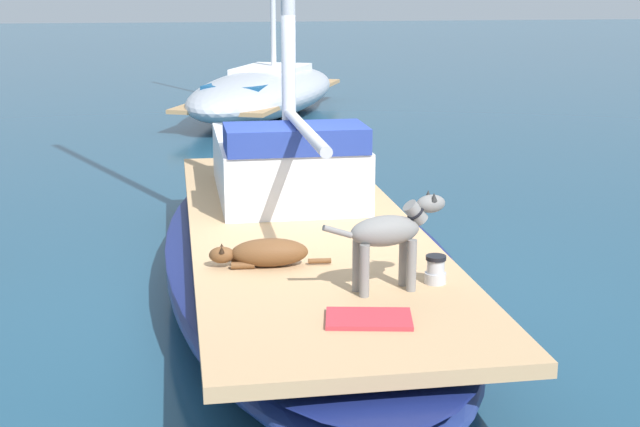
{
  "coord_description": "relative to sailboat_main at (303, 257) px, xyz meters",
  "views": [
    {
      "loc": [
        -1.12,
        -7.83,
        2.8
      ],
      "look_at": [
        0.0,
        -1.0,
        1.01
      ],
      "focal_mm": 50.14,
      "sensor_mm": 36.0,
      "label": 1
    }
  ],
  "objects": [
    {
      "name": "ground_plane",
      "position": [
        0.0,
        0.0,
        -0.34
      ],
      "size": [
        120.0,
        120.0,
        0.0
      ],
      "primitive_type": "plane",
      "color": "navy"
    },
    {
      "name": "cabin_house",
      "position": [
        -0.0,
        1.12,
        0.67
      ],
      "size": [
        1.41,
        2.23,
        0.84
      ],
      "color": "silver",
      "rests_on": "sailboat_main"
    },
    {
      "name": "moored_boat_far_astern",
      "position": [
        0.83,
        11.56,
        0.2
      ],
      "size": [
        4.96,
        7.27,
        7.5
      ],
      "color": "#B2B7C1",
      "rests_on": "ground"
    },
    {
      "name": "dog_grey",
      "position": [
        0.36,
        -1.91,
        0.75
      ],
      "size": [
        0.93,
        0.31,
        0.7
      ],
      "color": "gray",
      "rests_on": "sailboat_main"
    },
    {
      "name": "dog_brown",
      "position": [
        -0.47,
        -1.21,
        0.43
      ],
      "size": [
        0.95,
        0.3,
        0.22
      ],
      "color": "brown",
      "rests_on": "sailboat_main"
    },
    {
      "name": "deck_towel",
      "position": [
        0.08,
        -2.48,
        0.34
      ],
      "size": [
        0.62,
        0.46,
        0.03
      ],
      "primitive_type": "cube",
      "rotation": [
        0.0,
        0.0,
        -0.19
      ],
      "color": "#C6333D",
      "rests_on": "sailboat_main"
    },
    {
      "name": "deck_winch",
      "position": [
        0.72,
        -1.82,
        0.42
      ],
      "size": [
        0.16,
        0.16,
        0.21
      ],
      "color": "#B7B7BC",
      "rests_on": "sailboat_main"
    },
    {
      "name": "sailboat_main",
      "position": [
        0.0,
        0.0,
        0.0
      ],
      "size": [
        2.54,
        7.25,
        0.66
      ],
      "color": "navy",
      "rests_on": "ground"
    }
  ]
}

